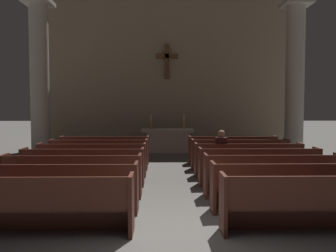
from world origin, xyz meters
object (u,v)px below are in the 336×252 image
Objects in this scene: pew_right_row_6 at (239,154)px; pew_left_row_7 at (105,150)px; pew_left_row_2 at (57,188)px; pew_left_row_5 at (92,160)px; candlestick_right at (184,124)px; lone_worshipper at (221,152)px; column_right_second at (295,82)px; pew_left_row_4 at (83,167)px; pew_right_row_1 at (317,203)px; column_left_second at (40,82)px; pew_left_row_6 at (99,154)px; pew_left_row_3 at (72,176)px; pew_right_row_2 at (291,187)px; pew_right_row_4 at (259,166)px; altar at (167,140)px; pew_right_row_3 at (273,175)px; candlestick_left at (151,124)px; pew_left_row_1 at (36,205)px; pew_right_row_5 at (248,160)px; pew_right_row_7 at (232,150)px.

pew_left_row_7 is at bearing 165.40° from pew_right_row_6.
pew_left_row_2 is 1.00× the size of pew_left_row_5.
candlestick_right is at bearing 45.33° from pew_left_row_7.
pew_left_row_7 is 4.28m from lone_worshipper.
pew_left_row_4 is at bearing -144.18° from column_right_second.
column_right_second is 4.55× the size of lone_worshipper.
column_left_second is at bearing 129.73° from pew_right_row_1.
column_left_second is at bearing 133.79° from pew_left_row_6.
pew_left_row_3 and pew_right_row_2 have the same top height.
candlestick_right is (5.65, 1.21, -1.71)m from column_left_second.
pew_right_row_4 is at bearing -38.01° from pew_left_row_7.
pew_left_row_6 is (0.00, 4.59, 0.00)m from pew_left_row_2.
pew_left_row_7 is 1.37× the size of altar.
pew_right_row_1 is 4.69m from lone_worshipper.
pew_left_row_6 is 1.00× the size of pew_right_row_3.
pew_left_row_1 is at bearing -98.69° from candlestick_left.
pew_left_row_2 is 3.44m from pew_left_row_5.
pew_right_row_4 is 2.29× the size of lone_worshipper.
pew_left_row_3 and pew_left_row_6 have the same top height.
pew_left_row_7 is 7.74m from column_right_second.
candlestick_right is at bearing 110.18° from pew_right_row_6.
column_left_second is at bearing 113.54° from pew_left_row_3.
pew_left_row_4 is 6.33m from column_left_second.
pew_left_row_6 is at bearing 127.51° from pew_right_row_1.
pew_right_row_5 is 1.37× the size of altar.
candlestick_left is (-2.90, 9.81, 0.73)m from pew_right_row_1.
column_left_second is at bearing 124.39° from pew_left_row_5.
pew_right_row_7 is (4.40, 2.29, 0.00)m from pew_left_row_5.
pew_left_row_3 is 3.44m from pew_left_row_6.
pew_right_row_5 is 6.02m from candlestick_left.
pew_left_row_4 is 4.96m from pew_right_row_6.
lone_worshipper is (-3.52, -3.97, -2.22)m from column_right_second.
lone_worshipper is at bearing -124.79° from pew_right_row_6.
candlestick_left is at bearing 78.72° from pew_left_row_3.
pew_left_row_5 is 1.00× the size of pew_left_row_7.
pew_right_row_1 is at bearing -90.00° from pew_right_row_2.
pew_right_row_6 is 5.06m from candlestick_left.
pew_left_row_4 is 1.00× the size of pew_left_row_6.
candlestick_right reaches higher than pew_right_row_1.
column_right_second is (2.75, 4.01, 2.44)m from pew_right_row_5.
pew_left_row_3 and pew_left_row_7 have the same top height.
candlestick_right reaches higher than altar.
pew_right_row_1 is (4.40, -2.29, 0.00)m from pew_left_row_3.
altar reaches higher than pew_left_row_6.
pew_left_row_6 is 4.85× the size of candlestick_left.
pew_right_row_3 and pew_right_row_5 have the same top height.
pew_left_row_5 is at bearing 90.00° from pew_left_row_4.
pew_right_row_7 is (0.00, 4.59, 0.00)m from pew_right_row_3.
pew_left_row_5 and pew_right_row_5 have the same top height.
pew_left_row_4 is at bearing -90.00° from pew_left_row_5.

